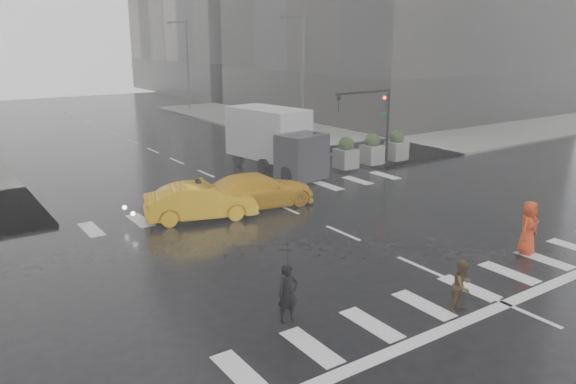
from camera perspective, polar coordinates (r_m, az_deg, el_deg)
ground at (r=22.07m, az=5.60°, el=-4.18°), size 120.00×120.00×0.00m
sidewalk_ne at (r=47.45m, az=10.24°, el=6.36°), size 35.00×35.00×0.15m
road_markings at (r=22.07m, az=5.60°, el=-4.17°), size 18.00×48.00×0.01m
traffic_signal_pole at (r=33.03m, az=8.92°, el=8.02°), size 4.45×0.42×4.50m
street_lamp_near at (r=41.76m, az=1.36°, el=12.12°), size 2.15×0.22×9.00m
street_lamp_far at (r=59.15m, az=-10.30°, el=12.87°), size 2.15×0.22×9.00m
planter_west at (r=32.22m, az=5.90°, el=3.91°), size 1.10×1.10×1.80m
planter_mid at (r=33.52m, az=8.53°, el=4.28°), size 1.10×1.10×1.80m
planter_east at (r=34.89m, az=10.95°, el=4.60°), size 1.10×1.10×1.80m
pedestrian_black at (r=14.82m, az=-0.01°, el=-7.46°), size 1.10×1.11×2.43m
pedestrian_brown at (r=16.48m, az=17.30°, el=-9.07°), size 0.80×0.66×1.49m
pedestrian_orange at (r=21.38m, az=23.23°, el=-3.34°), size 1.03×0.77×1.92m
pedestrian_far_a at (r=23.93m, az=-9.02°, el=-0.59°), size 1.10×0.79×1.71m
pedestrian_far_b at (r=29.83m, az=2.37°, el=2.63°), size 1.13×0.90×1.54m
taxi_mid at (r=23.70m, az=-8.86°, el=-0.97°), size 4.89×2.86×1.52m
taxi_rear at (r=25.16m, az=-3.06°, el=0.17°), size 4.82×2.56×1.53m
box_truck at (r=31.57m, az=-1.15°, el=5.40°), size 2.48×6.62×3.52m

